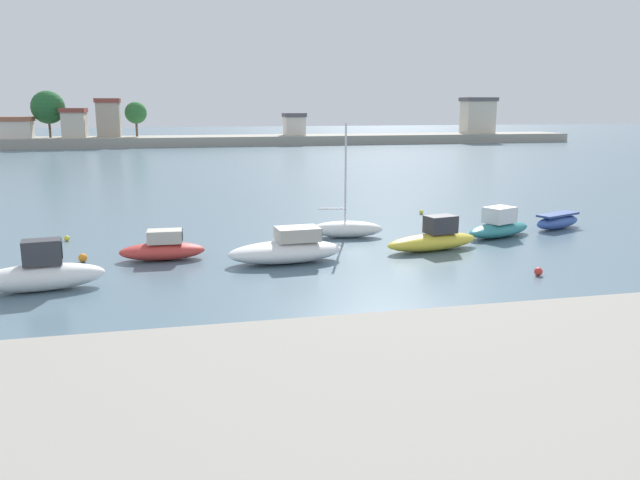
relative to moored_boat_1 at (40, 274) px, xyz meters
The scene contains 15 objects.
ground_plane 14.59m from the moored_boat_1, 39.99° to the right, with size 400.00×400.00×0.00m, color slate.
seawall_embankment 20.03m from the moored_boat_1, 56.09° to the right, with size 75.73×7.32×2.71m, color gray.
moored_boat_1 is the anchor object (origin of this frame).
moored_boat_2 5.86m from the moored_boat_1, 42.47° to the left, with size 3.73×1.53×1.33m.
moored_boat_3 9.82m from the moored_boat_1, 13.02° to the left, with size 5.14×2.34×1.53m.
moored_boat_4 15.14m from the moored_boat_1, 26.96° to the left, with size 3.92×1.93×5.83m.
moored_boat_5 17.00m from the moored_boat_1, 10.38° to the left, with size 5.02×2.36×1.61m.
moored_boat_6 21.90m from the moored_boat_1, 13.86° to the left, with size 4.53×3.09×1.55m.
moored_boat_7 26.33m from the moored_boat_1, 14.35° to the left, with size 3.59×2.30×0.85m.
mooring_buoy_0 4.40m from the moored_boat_1, 77.84° to the left, with size 0.38×0.38×0.38m, color orange.
mooring_buoy_1 23.75m from the moored_boat_1, 32.57° to the left, with size 0.27×0.27×0.27m, color yellow.
mooring_buoy_2 9.17m from the moored_boat_1, 92.75° to the left, with size 0.27×0.27×0.27m, color yellow.
mooring_buoy_3 19.10m from the moored_boat_1, ahead, with size 0.33×0.33×0.33m, color red.
mooring_buoy_4 10.75m from the moored_boat_1, 45.68° to the right, with size 0.31×0.31×0.31m, color yellow.
distant_shoreline 88.69m from the moored_boat_1, 84.12° to the left, with size 132.87×9.60×9.09m.
Camera 1 is at (-6.28, -14.94, 6.65)m, focal length 35.85 mm.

